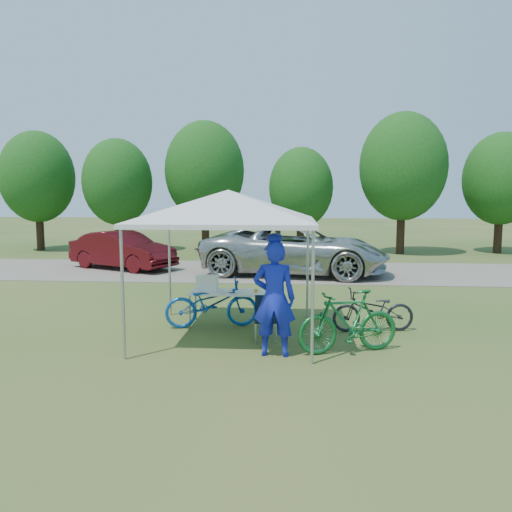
% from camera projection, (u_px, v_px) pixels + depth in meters
% --- Properties ---
extents(ground, '(100.00, 100.00, 0.00)m').
position_uv_depth(ground, '(229.00, 335.00, 9.41)').
color(ground, '#2D5119').
rests_on(ground, ground).
extents(gravel_strip, '(24.00, 5.00, 0.02)m').
position_uv_depth(gravel_strip, '(259.00, 271.00, 17.33)').
color(gravel_strip, gray).
rests_on(gravel_strip, ground).
extents(canopy, '(4.53, 4.53, 3.00)m').
position_uv_depth(canopy, '(228.00, 194.00, 9.09)').
color(canopy, '#A5A5AA').
rests_on(canopy, ground).
extents(treeline, '(24.89, 4.28, 6.30)m').
position_uv_depth(treeline, '(262.00, 176.00, 22.91)').
color(treeline, '#382314').
rests_on(treeline, ground).
extents(folding_table, '(1.67, 0.70, 0.69)m').
position_uv_depth(folding_table, '(231.00, 294.00, 10.14)').
color(folding_table, white).
rests_on(folding_table, ground).
extents(folding_chair, '(0.45, 0.47, 0.80)m').
position_uv_depth(folding_chair, '(266.00, 314.00, 9.12)').
color(folding_chair, black).
rests_on(folding_chair, ground).
extents(cooler, '(0.44, 0.30, 0.32)m').
position_uv_depth(cooler, '(207.00, 283.00, 10.15)').
color(cooler, white).
rests_on(cooler, folding_table).
extents(ice_cream_cup, '(0.09, 0.09, 0.06)m').
position_uv_depth(ice_cream_cup, '(256.00, 291.00, 10.04)').
color(ice_cream_cup, gold).
rests_on(ice_cream_cup, folding_table).
extents(cyclist, '(0.71, 0.48, 1.91)m').
position_uv_depth(cyclist, '(274.00, 299.00, 8.13)').
color(cyclist, '#1623B9').
rests_on(cyclist, ground).
extents(bike_blue, '(1.95, 1.06, 0.97)m').
position_uv_depth(bike_blue, '(212.00, 303.00, 9.97)').
color(bike_blue, '#134DAA').
rests_on(bike_blue, ground).
extents(bike_green, '(1.84, 1.03, 1.06)m').
position_uv_depth(bike_green, '(348.00, 322.00, 8.32)').
color(bike_green, '#16642D').
rests_on(bike_green, ground).
extents(bike_dark, '(1.66, 0.78, 0.84)m').
position_uv_depth(bike_dark, '(373.00, 310.00, 9.64)').
color(bike_dark, black).
rests_on(bike_dark, ground).
extents(minivan, '(6.48, 3.62, 1.71)m').
position_uv_depth(minivan, '(295.00, 248.00, 16.55)').
color(minivan, '#B7B8B3').
rests_on(minivan, gravel_strip).
extents(sedan, '(4.27, 3.05, 1.34)m').
position_uv_depth(sedan, '(122.00, 250.00, 17.80)').
color(sedan, '#500D11').
rests_on(sedan, gravel_strip).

